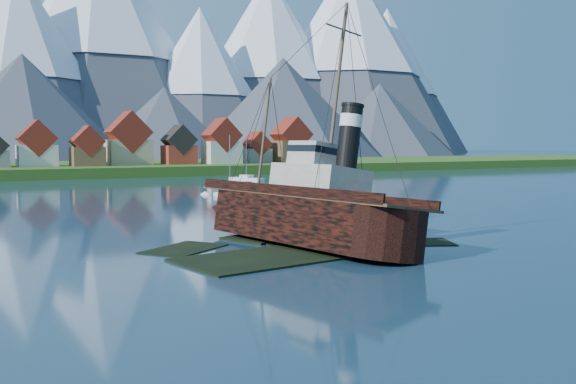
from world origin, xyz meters
TOP-DOWN VIEW (x-y plane):
  - ground at (0.00, 0.00)m, footprint 1400.00×1400.00m
  - shoal at (1.78, 2.15)m, footprint 31.71×21.24m
  - shore_bank at (0.00, 170.00)m, footprint 600.00×80.00m
  - seawall at (0.00, 132.00)m, footprint 600.00×2.50m
  - tugboat_wreck at (2.08, 4.51)m, footprint 7.31×31.50m
  - sailboat_d at (20.66, 62.37)m, footprint 8.36×7.07m
  - sailboat_e at (43.64, 103.49)m, footprint 6.11×11.19m

SIDE VIEW (x-z plane):
  - shoal at x=1.78m, z-range -0.92..0.22m
  - ground at x=0.00m, z-range 0.00..0.00m
  - shore_bank at x=0.00m, z-range -1.60..1.60m
  - seawall at x=0.00m, z-range -1.00..1.00m
  - sailboat_d at x=20.66m, z-range -5.74..6.29m
  - sailboat_e at x=43.64m, z-range -6.04..6.59m
  - tugboat_wreck at x=2.08m, z-range -9.35..15.61m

